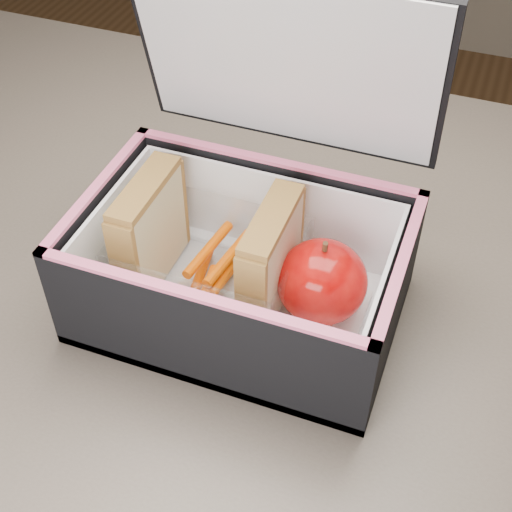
# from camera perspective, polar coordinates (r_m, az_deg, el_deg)

# --- Properties ---
(kitchen_table) EXTENTS (1.20, 0.80, 0.75)m
(kitchen_table) POSITION_cam_1_polar(r_m,az_deg,el_deg) (0.78, -1.23, -5.54)
(kitchen_table) COLOR #63574B
(kitchen_table) RESTS_ON ground
(lunch_bag) EXTENTS (0.28, 0.23, 0.28)m
(lunch_bag) POSITION_cam_1_polar(r_m,az_deg,el_deg) (0.63, -1.04, -0.32)
(lunch_bag) COLOR black
(lunch_bag) RESTS_ON kitchen_table
(plastic_tub) EXTENTS (0.16, 0.12, 0.07)m
(plastic_tub) POSITION_cam_1_polar(r_m,az_deg,el_deg) (0.65, -3.69, -0.59)
(plastic_tub) COLOR white
(plastic_tub) RESTS_ON lunch_bag
(sandwich_left) EXTENTS (0.03, 0.10, 0.11)m
(sandwich_left) POSITION_cam_1_polar(r_m,az_deg,el_deg) (0.66, -8.48, 2.05)
(sandwich_left) COLOR tan
(sandwich_left) RESTS_ON plastic_tub
(sandwich_right) EXTENTS (0.03, 0.10, 0.11)m
(sandwich_right) POSITION_cam_1_polar(r_m,az_deg,el_deg) (0.62, 1.19, -0.46)
(sandwich_right) COLOR tan
(sandwich_right) RESTS_ON plastic_tub
(carrot_sticks) EXTENTS (0.05, 0.13, 0.03)m
(carrot_sticks) POSITION_cam_1_polar(r_m,az_deg,el_deg) (0.66, -3.36, -1.32)
(carrot_sticks) COLOR #E85704
(carrot_sticks) RESTS_ON plastic_tub
(paper_napkin) EXTENTS (0.07, 0.08, 0.01)m
(paper_napkin) POSITION_cam_1_polar(r_m,az_deg,el_deg) (0.65, 5.36, -4.53)
(paper_napkin) COLOR white
(paper_napkin) RESTS_ON lunch_bag
(red_apple) EXTENTS (0.10, 0.10, 0.08)m
(red_apple) POSITION_cam_1_polar(r_m,az_deg,el_deg) (0.62, 5.29, -2.05)
(red_apple) COLOR #940002
(red_apple) RESTS_ON paper_napkin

